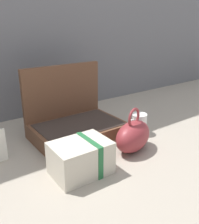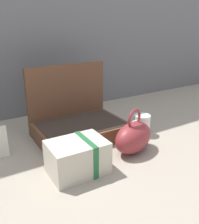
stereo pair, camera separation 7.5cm
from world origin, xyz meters
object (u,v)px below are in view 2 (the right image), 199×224
Objects in this scene: open_suitcase at (77,121)px; coffee_mug at (141,125)px; cream_toiletry_bag at (78,157)px; teal_pouch_handbag at (133,137)px.

open_suitcase is 0.31m from coffee_mug.
coffee_mug is at bearing 17.57° from cream_toiletry_bag.
open_suitcase reaches higher than cream_toiletry_bag.
open_suitcase is 0.31m from cream_toiletry_bag.
teal_pouch_handbag is at bearing -64.57° from open_suitcase.
teal_pouch_handbag is at bearing -141.19° from coffee_mug.
open_suitcase is 1.95× the size of cream_toiletry_bag.
teal_pouch_handbag reaches higher than cream_toiletry_bag.
cream_toiletry_bag is at bearing -162.43° from coffee_mug.
cream_toiletry_bag is 1.78× the size of coffee_mug.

